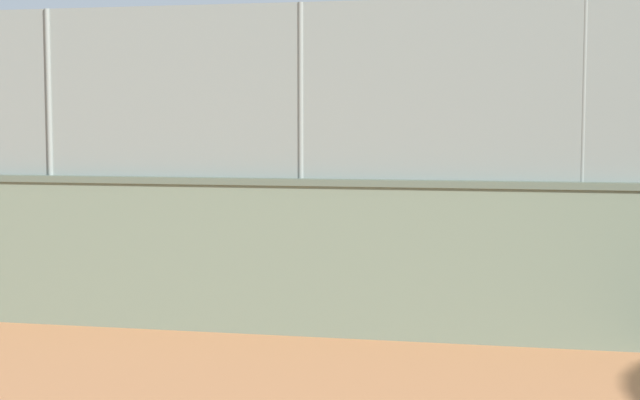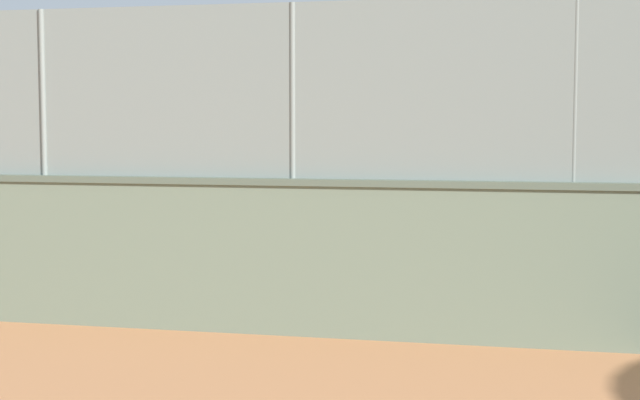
# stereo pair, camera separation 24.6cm
# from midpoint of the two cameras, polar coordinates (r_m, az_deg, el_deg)

# --- Properties ---
(ground_plane) EXTENTS (260.00, 260.00, 0.00)m
(ground_plane) POSITION_cam_midpoint_polar(r_m,az_deg,el_deg) (24.13, 7.73, -1.33)
(ground_plane) COLOR #B27247
(perimeter_wall) EXTENTS (32.80, 0.54, 1.87)m
(perimeter_wall) POSITION_cam_midpoint_polar(r_m,az_deg,el_deg) (11.25, -1.77, -3.39)
(perimeter_wall) COLOR slate
(perimeter_wall) RESTS_ON ground_plane
(fence_panel_on_wall) EXTENTS (32.21, 0.22, 2.06)m
(fence_panel_on_wall) POSITION_cam_midpoint_polar(r_m,az_deg,el_deg) (11.14, -1.80, 6.62)
(fence_panel_on_wall) COLOR gray
(fence_panel_on_wall) RESTS_ON perimeter_wall
(player_at_service_line) EXTENTS (0.81, 1.03, 1.72)m
(player_at_service_line) POSITION_cam_midpoint_polar(r_m,az_deg,el_deg) (23.06, -4.32, 0.97)
(player_at_service_line) COLOR #591919
(player_at_service_line) RESTS_ON ground_plane
(player_near_wall_returning) EXTENTS (0.68, 0.88, 1.55)m
(player_near_wall_returning) POSITION_cam_midpoint_polar(r_m,az_deg,el_deg) (25.28, 6.31, 1.03)
(player_near_wall_returning) COLOR black
(player_near_wall_returning) RESTS_ON ground_plane
(sports_ball) EXTENTS (0.14, 0.14, 0.14)m
(sports_ball) POSITION_cam_midpoint_polar(r_m,az_deg,el_deg) (21.95, -1.62, -1.71)
(sports_ball) COLOR orange
(sports_ball) RESTS_ON ground_plane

